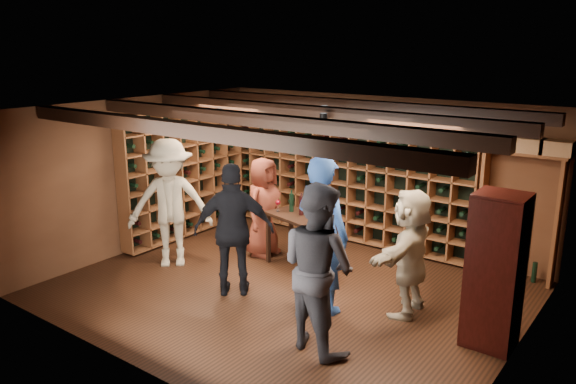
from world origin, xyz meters
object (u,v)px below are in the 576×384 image
Objects in this scene: man_grey_suit at (318,267)px; guest_woman_black at (234,230)px; tasting_table at (301,222)px; man_blue_shirt at (322,234)px; guest_beige at (410,252)px; guest_khaki at (170,203)px; guest_red_floral at (264,207)px; display_cabinet at (495,274)px.

guest_woman_black is (-1.67, 0.50, -0.05)m from man_grey_suit.
guest_woman_black reaches higher than tasting_table.
guest_woman_black is (-1.21, -0.31, -0.10)m from man_blue_shirt.
man_blue_shirt is 1.11m from guest_beige.
guest_khaki is 1.64× the size of tasting_table.
man_grey_suit is 2.97m from guest_red_floral.
man_blue_shirt is 1.11× the size of guest_woman_black.
display_cabinet reaches higher than guest_beige.
guest_red_floral is (-2.29, 1.89, -0.16)m from man_grey_suit.
man_blue_shirt is at bearing -41.02° from guest_khaki.
guest_beige is at bearing -104.42° from guest_red_floral.
guest_beige is (2.75, -0.52, 0.01)m from guest_red_floral.
guest_khaki reaches higher than guest_red_floral.
guest_woman_black is 1.52× the size of tasting_table.
tasting_table is at bearing -11.11° from guest_khaki.
guest_woman_black is 2.31m from guest_beige.
man_blue_shirt is 1.41m from tasting_table.
tasting_table is at bearing -103.02° from guest_red_floral.
man_grey_suit is at bearing -22.58° from guest_beige.
guest_beige is at bearing -94.13° from man_grey_suit.
display_cabinet is 3.90m from guest_red_floral.
display_cabinet is at bearing 77.21° from guest_beige.
guest_red_floral is (-3.84, 0.69, -0.06)m from display_cabinet.
man_blue_shirt is 2.69m from guest_khaki.
display_cabinet is at bearing -103.93° from guest_red_floral.
guest_red_floral is at bearing -26.80° from man_blue_shirt.
display_cabinet is 3.30m from guest_woman_black.
man_grey_suit is at bearing -133.30° from guest_red_floral.
guest_beige reaches higher than tasting_table.
man_blue_shirt is 1.25× the size of guest_beige.
guest_red_floral is 0.81× the size of guest_khaki.
man_grey_suit is at bearing -55.74° from guest_khaki.
guest_khaki is at bearing 140.26° from guest_red_floral.
guest_beige is (3.62, 0.67, -0.17)m from guest_khaki.
guest_woman_black is (-3.22, -0.70, 0.05)m from display_cabinet.
display_cabinet is 1.08× the size of guest_beige.
guest_khaki is at bearing -83.38° from guest_beige.
guest_red_floral is 1.48m from guest_khaki.
man_grey_suit reaches higher than tasting_table.
guest_woman_black is 1.29m from tasting_table.
guest_red_floral is 0.83m from tasting_table.
man_grey_suit is at bearing 125.42° from guest_woman_black.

